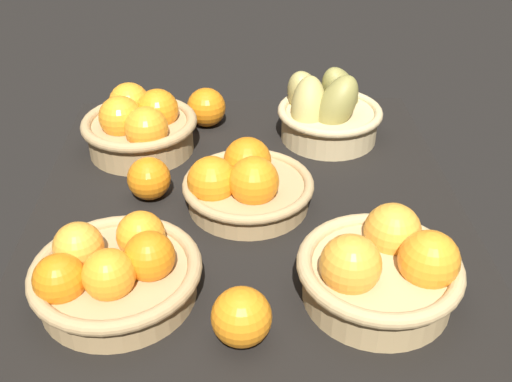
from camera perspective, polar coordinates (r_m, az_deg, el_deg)
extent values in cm
cube|color=black|center=(100.82, -0.71, -2.33)|extent=(84.00, 72.00, 3.00)
cylinder|color=tan|center=(84.43, -13.07, -8.51)|extent=(21.30, 21.30, 4.64)
torus|color=tan|center=(82.92, -13.27, -7.32)|extent=(23.33, 23.33, 2.03)
sphere|color=orange|center=(79.18, -13.89, -7.79)|extent=(6.91, 6.91, 6.91)
sphere|color=#F49E33|center=(84.76, -16.62, -5.13)|extent=(6.91, 6.91, 6.91)
sphere|color=orange|center=(85.16, -10.96, -4.17)|extent=(6.91, 6.91, 6.91)
sphere|color=orange|center=(80.68, -10.16, -6.18)|extent=(6.91, 6.91, 6.91)
sphere|color=orange|center=(81.16, -18.26, -8.05)|extent=(6.91, 6.91, 6.91)
cylinder|color=tan|center=(120.32, 6.99, 6.32)|extent=(18.94, 18.94, 5.85)
torus|color=tan|center=(119.01, 7.09, 7.57)|extent=(20.66, 20.66, 1.72)
ellipsoid|color=tan|center=(121.67, 4.72, 8.97)|extent=(10.96, 12.25, 13.28)
ellipsoid|color=olive|center=(115.79, 7.72, 8.14)|extent=(10.28, 13.13, 14.00)
ellipsoid|color=tan|center=(116.79, 5.04, 7.88)|extent=(12.38, 8.70, 14.23)
ellipsoid|color=olive|center=(122.90, 8.05, 9.20)|extent=(10.95, 13.15, 14.23)
cylinder|color=tan|center=(99.72, -0.86, -0.30)|extent=(20.22, 20.22, 4.10)
torus|color=tan|center=(98.58, -0.87, 0.69)|extent=(21.89, 21.89, 1.66)
sphere|color=orange|center=(94.97, -0.20, 0.91)|extent=(8.18, 8.18, 8.18)
sphere|color=orange|center=(101.15, -0.72, 2.89)|extent=(8.18, 8.18, 8.18)
sphere|color=orange|center=(96.89, -4.23, 0.96)|extent=(8.18, 8.18, 8.18)
cylinder|color=tan|center=(83.32, 11.53, -8.48)|extent=(20.14, 20.14, 5.66)
torus|color=tan|center=(81.47, 11.75, -7.01)|extent=(22.26, 22.26, 2.12)
sphere|color=#F49E33|center=(77.78, 9.04, -6.98)|extent=(8.07, 8.07, 8.07)
sphere|color=orange|center=(81.05, 16.21, -6.40)|extent=(8.07, 8.07, 8.07)
sphere|color=#F49E33|center=(85.71, 12.92, -3.78)|extent=(8.07, 8.07, 8.07)
cylinder|color=tan|center=(117.24, -10.95, 5.18)|extent=(19.95, 19.95, 5.92)
torus|color=tan|center=(115.88, -11.11, 6.46)|extent=(21.95, 21.95, 2.00)
sphere|color=orange|center=(113.57, -12.84, 6.89)|extent=(8.01, 8.01, 8.01)
sphere|color=orange|center=(109.84, -10.45, 5.91)|extent=(8.01, 8.01, 8.01)
sphere|color=orange|center=(120.16, -12.01, 8.23)|extent=(8.01, 8.01, 8.01)
sphere|color=orange|center=(115.88, -9.39, 7.67)|extent=(8.01, 8.01, 8.01)
sphere|color=orange|center=(102.33, -10.21, 1.18)|extent=(7.38, 7.38, 7.38)
sphere|color=orange|center=(75.56, -1.40, -11.96)|extent=(7.68, 7.68, 7.68)
sphere|color=orange|center=(124.38, -4.78, 7.99)|extent=(8.02, 8.02, 8.02)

